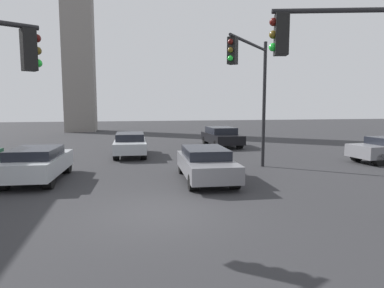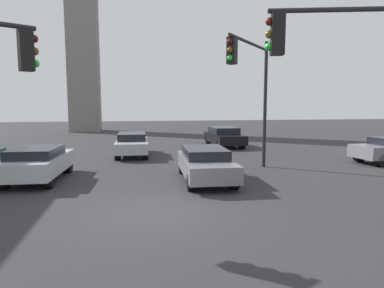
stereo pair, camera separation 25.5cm
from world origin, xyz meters
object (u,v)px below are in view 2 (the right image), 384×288
(car_1, at_px, (38,162))
(car_5, at_px, (224,136))
(car_6, at_px, (205,163))
(car_4, at_px, (132,143))
(traffic_light_2, at_px, (252,77))
(traffic_light_0, at_px, (346,67))

(car_1, bearing_deg, car_5, -44.12)
(car_5, height_order, car_6, car_5)
(car_1, relative_size, car_6, 0.94)
(car_5, bearing_deg, car_4, -64.16)
(car_4, height_order, car_5, car_5)
(traffic_light_2, height_order, car_5, traffic_light_2)
(car_6, bearing_deg, car_1, -97.29)
(traffic_light_2, relative_size, car_1, 1.39)
(car_6, bearing_deg, car_5, 163.13)
(traffic_light_2, relative_size, car_4, 1.35)
(traffic_light_2, relative_size, car_5, 1.32)
(car_4, height_order, car_6, car_4)
(traffic_light_0, distance_m, car_6, 6.71)
(traffic_light_0, relative_size, car_6, 1.20)
(car_4, distance_m, car_5, 7.44)
(car_4, relative_size, car_6, 0.97)
(car_5, relative_size, car_6, 1.00)
(traffic_light_2, bearing_deg, car_4, -99.50)
(traffic_light_0, relative_size, traffic_light_2, 0.91)
(car_1, relative_size, car_4, 0.96)
(car_1, distance_m, car_4, 7.12)
(traffic_light_0, height_order, traffic_light_2, traffic_light_2)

